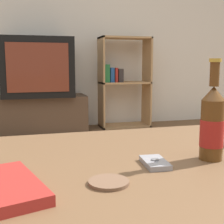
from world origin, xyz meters
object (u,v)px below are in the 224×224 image
at_px(bookshelf, 122,81).
at_px(cell_phone, 155,163).
at_px(television, 37,67).
at_px(beer_bottle, 212,124).
at_px(tv_stand, 39,114).

xyz_separation_m(bookshelf, cell_phone, (-0.79, -2.84, -0.06)).
xyz_separation_m(television, bookshelf, (0.99, 0.07, -0.16)).
relative_size(beer_bottle, cell_phone, 2.57).
xyz_separation_m(bookshelf, beer_bottle, (-0.62, -2.84, 0.04)).
bearing_deg(beer_bottle, bookshelf, 77.70).
height_order(television, beer_bottle, television).
bearing_deg(cell_phone, beer_bottle, 6.83).
bearing_deg(television, beer_bottle, -82.42).
bearing_deg(bookshelf, cell_phone, -105.57).
height_order(tv_stand, bookshelf, bookshelf).
distance_m(television, cell_phone, 2.79).
bearing_deg(tv_stand, bookshelf, 3.93).
relative_size(tv_stand, beer_bottle, 3.69).
bearing_deg(television, bookshelf, 4.15).
height_order(bookshelf, cell_phone, bookshelf).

